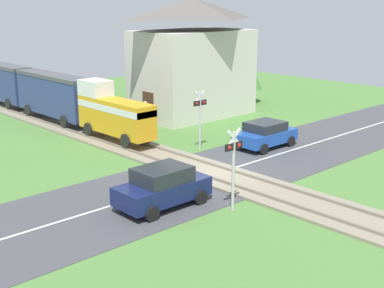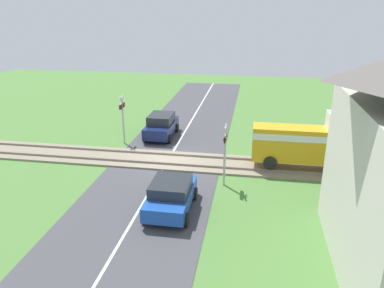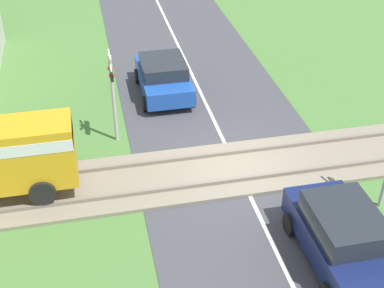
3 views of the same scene
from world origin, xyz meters
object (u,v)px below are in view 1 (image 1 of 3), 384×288
station_building (192,59)px  crossing_signal_east_approach (200,112)px  crossing_signal_west_approach (234,159)px  train (46,93)px  car_far_side (265,134)px  pedestrian_by_station (145,116)px  car_near_crossing (162,187)px

station_building → crossing_signal_east_approach: bearing=-130.5°
crossing_signal_east_approach → station_building: station_building is taller
crossing_signal_east_approach → station_building: 9.27m
crossing_signal_west_approach → train: bearing=82.5°
car_far_side → crossing_signal_west_approach: size_ratio=1.10×
car_far_side → pedestrian_by_station: (-1.88, 8.28, 0.01)m
car_far_side → crossing_signal_east_approach: 3.86m
train → crossing_signal_west_approach: train is taller
crossing_signal_east_approach → car_far_side: bearing=-36.2°
car_near_crossing → station_building: (12.77, 11.93, 3.09)m
train → crossing_signal_east_approach: 12.55m
train → car_far_side: bearing=-69.2°
crossing_signal_east_approach → pedestrian_by_station: 6.36m
station_building → pedestrian_by_station: (-4.84, -0.77, -3.15)m
train → station_building: station_building is taller
car_far_side → train: bearing=110.8°
train → crossing_signal_west_approach: bearing=-97.5°
train → crossing_signal_east_approach: train is taller
car_near_crossing → car_far_side: car_near_crossing is taller
car_far_side → pedestrian_by_station: bearing=102.8°
pedestrian_by_station → car_near_crossing: bearing=-125.4°
crossing_signal_east_approach → station_building: (5.90, 6.91, 1.84)m
crossing_signal_west_approach → station_building: bearing=52.0°
crossing_signal_west_approach → pedestrian_by_station: (6.17, 13.30, -1.31)m
train → pedestrian_by_station: bearing=-59.6°
car_near_crossing → crossing_signal_east_approach: crossing_signal_east_approach is taller
crossing_signal_west_approach → car_near_crossing: bearing=129.3°
car_near_crossing → car_far_side: 10.22m
car_near_crossing → crossing_signal_east_approach: bearing=36.2°
crossing_signal_east_approach → pedestrian_by_station: crossing_signal_east_approach is taller
car_near_crossing → crossing_signal_east_approach: size_ratio=1.17×
car_far_side → crossing_signal_east_approach: size_ratio=1.10×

